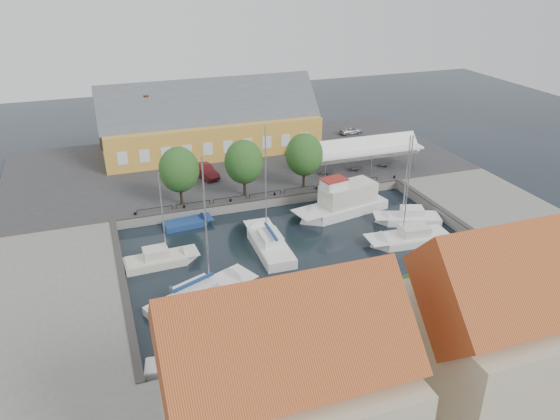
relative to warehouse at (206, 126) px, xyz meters
name	(u,v)px	position (x,y,z in m)	size (l,w,h in m)	color
ground	(301,250)	(2.60, -28.36, -4.43)	(140.00, 140.00, 0.00)	black
north_quay	(236,164)	(2.60, -5.36, -3.93)	(56.00, 26.00, 1.00)	#2D2D30
west_quay	(49,303)	(-19.40, -30.36, -3.93)	(12.00, 24.00, 1.00)	slate
east_quay	(508,220)	(24.60, -30.36, -3.93)	(12.00, 24.00, 1.00)	slate
south_bank	(429,404)	(2.60, -49.36, -3.93)	(56.00, 14.00, 1.00)	slate
quay_edge_fittings	(284,219)	(2.62, -23.61, -3.37)	(56.00, 24.72, 0.40)	#383533
warehouse	(206,126)	(0.00, 0.00, 0.00)	(28.56, 14.00, 9.55)	gold
tent_canopy	(365,149)	(16.60, -13.86, -0.74)	(14.00, 4.00, 2.83)	white
quay_trees	(244,162)	(0.60, -16.36, 0.45)	(18.20, 4.20, 6.30)	black
car_silver	(351,130)	(21.62, -0.08, -2.84)	(1.39, 3.46, 1.18)	#979B9E
car_red	(205,171)	(-2.38, -9.61, -2.66)	(1.63, 4.66, 1.54)	#521215
center_sailboat	(269,246)	(-0.18, -27.18, -4.06)	(2.89, 9.07, 12.32)	white
trawler	(344,204)	(9.84, -22.24, -3.41)	(11.04, 5.16, 5.00)	white
east_boat_a	(408,220)	(15.22, -26.55, -4.17)	(7.13, 4.34, 9.92)	white
east_boat_b	(410,239)	(13.06, -30.33, -4.17)	(8.50, 3.32, 11.35)	white
west_boat_b	(160,262)	(-10.28, -26.47, -4.17)	(6.75, 2.58, 9.32)	beige
west_boat_d	(201,298)	(-8.03, -33.28, -4.16)	(9.75, 6.42, 12.57)	white
launch_sw	(177,368)	(-11.23, -40.62, -4.34)	(4.58, 2.42, 0.98)	white
launch_nw	(187,225)	(-6.55, -19.66, -4.34)	(5.25, 2.52, 0.88)	navy
townhouses	(495,350)	(4.52, -51.60, 1.40)	(36.30, 8.50, 12.00)	#B9AC8E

